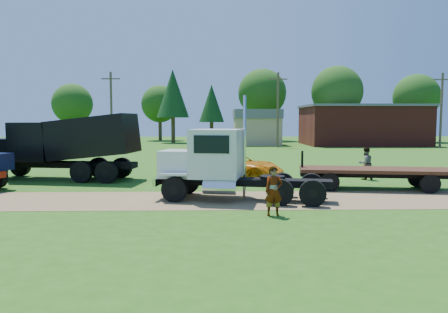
{
  "coord_description": "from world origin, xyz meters",
  "views": [
    {
      "loc": [
        -1.75,
        -17.76,
        3.29
      ],
      "look_at": [
        -1.27,
        2.46,
        1.6
      ],
      "focal_mm": 35.0,
      "sensor_mm": 36.0,
      "label": 1
    }
  ],
  "objects_px": {
    "orange_pickup": "(233,167)",
    "spectator_a": "(274,191)",
    "white_semi_tractor": "(219,164)",
    "flatbed_trailer": "(375,173)",
    "black_dump_truck": "(67,143)"
  },
  "relations": [
    {
      "from": "white_semi_tractor",
      "to": "spectator_a",
      "type": "bearing_deg",
      "value": -48.83
    },
    {
      "from": "orange_pickup",
      "to": "flatbed_trailer",
      "type": "bearing_deg",
      "value": -93.0
    },
    {
      "from": "white_semi_tractor",
      "to": "orange_pickup",
      "type": "distance_m",
      "value": 5.56
    },
    {
      "from": "orange_pickup",
      "to": "spectator_a",
      "type": "bearing_deg",
      "value": -151.74
    },
    {
      "from": "orange_pickup",
      "to": "flatbed_trailer",
      "type": "height_order",
      "value": "flatbed_trailer"
    },
    {
      "from": "white_semi_tractor",
      "to": "flatbed_trailer",
      "type": "xyz_separation_m",
      "value": [
        7.47,
        2.42,
        -0.7
      ]
    },
    {
      "from": "white_semi_tractor",
      "to": "black_dump_truck",
      "type": "height_order",
      "value": "white_semi_tractor"
    },
    {
      "from": "black_dump_truck",
      "to": "spectator_a",
      "type": "xyz_separation_m",
      "value": [
        10.14,
        -9.46,
        -1.15
      ]
    },
    {
      "from": "flatbed_trailer",
      "to": "spectator_a",
      "type": "bearing_deg",
      "value": -125.7
    },
    {
      "from": "orange_pickup",
      "to": "spectator_a",
      "type": "distance_m",
      "value": 8.77
    },
    {
      "from": "white_semi_tractor",
      "to": "spectator_a",
      "type": "height_order",
      "value": "white_semi_tractor"
    },
    {
      "from": "black_dump_truck",
      "to": "spectator_a",
      "type": "bearing_deg",
      "value": -34.2
    },
    {
      "from": "white_semi_tractor",
      "to": "spectator_a",
      "type": "xyz_separation_m",
      "value": [
        1.85,
        -3.26,
        -0.62
      ]
    },
    {
      "from": "black_dump_truck",
      "to": "spectator_a",
      "type": "distance_m",
      "value": 13.91
    },
    {
      "from": "white_semi_tractor",
      "to": "flatbed_trailer",
      "type": "height_order",
      "value": "white_semi_tractor"
    }
  ]
}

